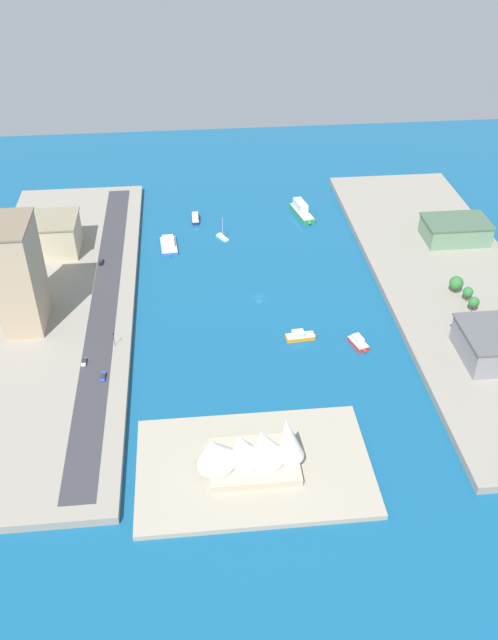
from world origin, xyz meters
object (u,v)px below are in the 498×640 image
patrol_launch_navy (195,218)px  catamaran_blue (169,244)px  water_taxi_orange (300,336)px  suv_black (101,262)px  tugboat_red (358,342)px  apartment_midrise_tan (19,274)px  office_block_beige (49,235)px  sailboat_small_white (222,237)px  opera_landmark (251,449)px  hatchback_blue (103,376)px  traffic_light_waterfront (114,337)px  ferry_green_doubledeck (302,211)px  van_white (84,362)px  terminal_long_green (455,230)px

patrol_launch_navy → catamaran_blue: 31.69m
water_taxi_orange → suv_black: size_ratio=2.86×
tugboat_red → apartment_midrise_tan: size_ratio=0.26×
catamaran_blue → tugboat_red: bearing=130.8°
patrol_launch_navy → office_block_beige: (72.90, 31.46, 10.40)m
office_block_beige → sailboat_small_white: bearing=-173.8°
office_block_beige → opera_landmark: bearing=119.7°
sailboat_small_white → suv_black: sailboat_small_white is taller
sailboat_small_white → hatchback_blue: size_ratio=2.39×
office_block_beige → traffic_light_waterfront: size_ratio=4.52×
suv_black → apartment_midrise_tan: bearing=59.2°
ferry_green_doubledeck → opera_landmark: opera_landmark is taller
patrol_launch_navy → suv_black: suv_black is taller
apartment_midrise_tan → van_white: (-26.09, 31.55, -22.42)m
apartment_midrise_tan → van_white: size_ratio=10.02×
suv_black → hatchback_blue: (-7.54, 86.11, -0.03)m
sailboat_small_white → suv_black: (60.68, 24.85, 3.31)m
terminal_long_green → hatchback_blue: (171.80, 92.34, -4.55)m
van_white → ferry_green_doubledeck: bearing=-131.0°
suv_black → patrol_launch_navy: bearing=-135.3°
sailboat_small_white → catamaran_blue: bearing=12.1°
suv_black → catamaran_blue: bearing=-150.0°
apartment_midrise_tan → catamaran_blue: bearing=-132.9°
office_block_beige → opera_landmark: size_ratio=0.78×
office_block_beige → terminal_long_green: office_block_beige is taller
hatchback_blue → traffic_light_waterfront: traffic_light_waterfront is taller
office_block_beige → suv_black: 30.87m
patrol_launch_navy → hatchback_blue: size_ratio=2.72×
terminal_long_green → patrol_launch_navy: bearing=-17.1°
van_white → tugboat_red: bearing=-177.6°
sailboat_small_white → patrol_launch_navy: (13.37, -22.02, 0.71)m
ferry_green_doubledeck → terminal_long_green: (-72.68, 40.91, 5.94)m
suv_black → traffic_light_waterfront: traffic_light_waterfront is taller
sailboat_small_white → suv_black: 65.65m
patrol_launch_navy → suv_black: (47.31, 46.87, 2.60)m
patrol_launch_navy → apartment_midrise_tan: apartment_midrise_tan is taller
patrol_launch_navy → sailboat_small_white: bearing=121.3°
hatchback_blue → van_white: van_white is taller
apartment_midrise_tan → ferry_green_doubledeck: bearing=-145.4°
van_white → opera_landmark: size_ratio=0.12×
hatchback_blue → terminal_long_green: bearing=-151.7°
catamaran_blue → office_block_beige: 59.19m
apartment_midrise_tan → hatchback_blue: apartment_midrise_tan is taller
tugboat_red → opera_landmark: bearing=50.5°
ferry_green_doubledeck → opera_landmark: bearing=75.4°
sailboat_small_white → tugboat_red: sailboat_small_white is taller
apartment_midrise_tan → office_block_beige: size_ratio=1.59×
ferry_green_doubledeck → hatchback_blue: ferry_green_doubledeck is taller
apartment_midrise_tan → terminal_long_green: 213.17m
water_taxi_orange → tugboat_red: tugboat_red is taller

